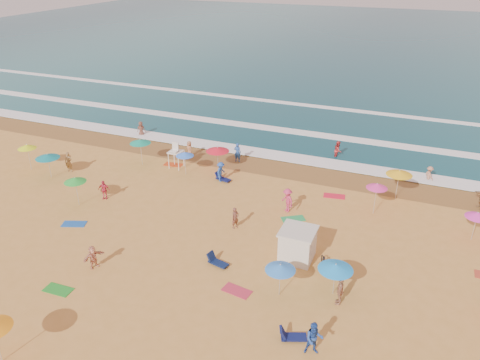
% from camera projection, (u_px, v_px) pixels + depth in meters
% --- Properties ---
extents(ground, '(220.00, 220.00, 0.00)m').
position_uv_depth(ground, '(219.00, 237.00, 32.32)').
color(ground, gold).
rests_on(ground, ground).
extents(ocean, '(220.00, 140.00, 0.18)m').
position_uv_depth(ocean, '(378.00, 42.00, 102.18)').
color(ocean, '#0C4756').
rests_on(ocean, ground).
extents(wet_sand, '(220.00, 220.00, 0.00)m').
position_uv_depth(wet_sand, '(276.00, 167.00, 42.71)').
color(wet_sand, olive).
rests_on(wet_sand, ground).
extents(surf_foam, '(200.00, 18.70, 0.05)m').
position_uv_depth(surf_foam, '(302.00, 135.00, 50.01)').
color(surf_foam, white).
rests_on(surf_foam, ground).
extents(cabana, '(2.00, 2.00, 2.00)m').
position_uv_depth(cabana, '(297.00, 245.00, 29.63)').
color(cabana, silver).
rests_on(cabana, ground).
extents(cabana_roof, '(2.20, 2.20, 0.12)m').
position_uv_depth(cabana_roof, '(298.00, 231.00, 29.17)').
color(cabana_roof, silver).
rests_on(cabana_roof, cabana).
extents(bicycle, '(1.27, 1.67, 0.84)m').
position_uv_depth(bicycle, '(325.00, 262.00, 28.99)').
color(bicycle, black).
rests_on(bicycle, ground).
extents(lifeguard_stand, '(1.20, 1.20, 2.10)m').
position_uv_depth(lifeguard_stand, '(176.00, 157.00, 42.25)').
color(lifeguard_stand, white).
rests_on(lifeguard_stand, ground).
extents(beach_umbrellas, '(60.61, 29.97, 0.81)m').
position_uv_depth(beach_umbrellas, '(205.00, 201.00, 32.55)').
color(beach_umbrellas, '#E4FF1A').
rests_on(beach_umbrellas, ground).
extents(loungers, '(47.94, 24.93, 0.34)m').
position_uv_depth(loungers, '(262.00, 278.00, 27.99)').
color(loungers, '#0E1B48').
rests_on(loungers, ground).
extents(towels, '(36.13, 24.11, 0.03)m').
position_uv_depth(towels, '(216.00, 261.00, 29.75)').
color(towels, red).
rests_on(towels, ground).
extents(beachgoers, '(37.04, 25.70, 2.14)m').
position_uv_depth(beachgoers, '(241.00, 193.00, 36.33)').
color(beachgoers, blue).
rests_on(beachgoers, ground).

